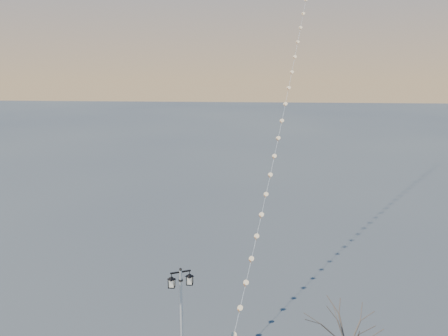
{
  "coord_description": "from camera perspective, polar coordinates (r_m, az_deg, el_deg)",
  "views": [
    {
      "loc": [
        2.74,
        -20.96,
        16.49
      ],
      "look_at": [
        0.86,
        7.17,
        9.73
      ],
      "focal_mm": 37.82,
      "sensor_mm": 36.0,
      "label": 1
    }
  ],
  "objects": [
    {
      "name": "street_lamp",
      "position": [
        26.18,
        -5.16,
        -17.07
      ],
      "size": [
        1.39,
        0.89,
        5.79
      ],
      "rotation": [
        0.0,
        0.0,
        0.41
      ],
      "color": "black",
      "rests_on": "ground"
    },
    {
      "name": "bare_tree",
      "position": [
        25.3,
        14.75,
        -18.78
      ],
      "size": [
        2.75,
        2.75,
        4.57
      ],
      "rotation": [
        0.0,
        0.0,
        -0.08
      ],
      "color": "#4A3E32",
      "rests_on": "ground"
    },
    {
      "name": "kite_train",
      "position": [
        42.76,
        9.03,
        17.7
      ],
      "size": [
        10.37,
        40.96,
        39.67
      ],
      "rotation": [
        0.0,
        0.0,
        -0.32
      ],
      "color": "#39221F",
      "rests_on": "ground"
    }
  ]
}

